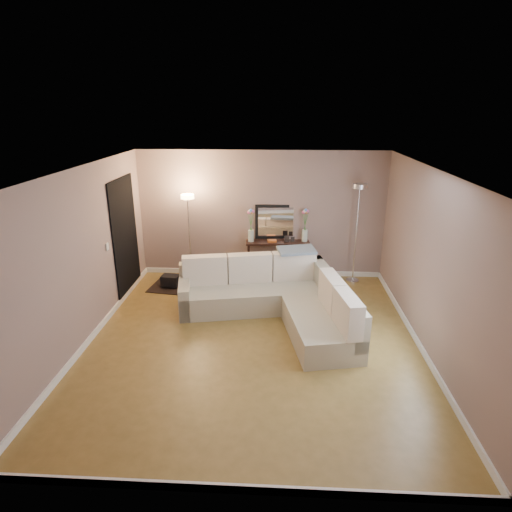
# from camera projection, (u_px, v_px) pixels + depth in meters

# --- Properties ---
(floor) EXTENTS (5.00, 5.50, 0.01)m
(floor) POSITION_uv_depth(u_px,v_px,m) (253.00, 341.00, 6.57)
(floor) COLOR olive
(floor) RESTS_ON ground
(ceiling) EXTENTS (5.00, 5.50, 0.01)m
(ceiling) POSITION_uv_depth(u_px,v_px,m) (253.00, 170.00, 5.70)
(ceiling) COLOR white
(ceiling) RESTS_ON ground
(wall_back) EXTENTS (5.00, 0.02, 2.60)m
(wall_back) POSITION_uv_depth(u_px,v_px,m) (261.00, 215.00, 8.73)
(wall_back) COLOR gray
(wall_back) RESTS_ON ground
(wall_front) EXTENTS (5.00, 0.02, 2.60)m
(wall_front) POSITION_uv_depth(u_px,v_px,m) (232.00, 376.00, 3.53)
(wall_front) COLOR gray
(wall_front) RESTS_ON ground
(wall_left) EXTENTS (0.02, 5.50, 2.60)m
(wall_left) POSITION_uv_depth(u_px,v_px,m) (82.00, 258.00, 6.26)
(wall_left) COLOR gray
(wall_left) RESTS_ON ground
(wall_right) EXTENTS (0.02, 5.50, 2.60)m
(wall_right) POSITION_uv_depth(u_px,v_px,m) (431.00, 265.00, 6.00)
(wall_right) COLOR gray
(wall_right) RESTS_ON ground
(baseboard_back) EXTENTS (5.00, 0.03, 0.10)m
(baseboard_back) POSITION_uv_depth(u_px,v_px,m) (261.00, 272.00, 9.12)
(baseboard_back) COLOR white
(baseboard_back) RESTS_ON ground
(baseboard_front) EXTENTS (5.00, 0.03, 0.10)m
(baseboard_front) POSITION_uv_depth(u_px,v_px,m) (235.00, 488.00, 3.97)
(baseboard_front) COLOR white
(baseboard_front) RESTS_ON ground
(baseboard_left) EXTENTS (0.03, 5.50, 0.10)m
(baseboard_left) POSITION_uv_depth(u_px,v_px,m) (95.00, 333.00, 6.68)
(baseboard_left) COLOR white
(baseboard_left) RESTS_ON ground
(baseboard_right) EXTENTS (0.03, 5.50, 0.10)m
(baseboard_right) POSITION_uv_depth(u_px,v_px,m) (418.00, 342.00, 6.42)
(baseboard_right) COLOR white
(baseboard_right) RESTS_ON ground
(doorway) EXTENTS (0.02, 1.20, 2.20)m
(doorway) POSITION_uv_depth(u_px,v_px,m) (125.00, 237.00, 7.93)
(doorway) COLOR black
(doorway) RESTS_ON ground
(switch_plate) EXTENTS (0.02, 0.08, 0.12)m
(switch_plate) POSITION_uv_depth(u_px,v_px,m) (107.00, 247.00, 7.09)
(switch_plate) COLOR white
(switch_plate) RESTS_ON ground
(sectional_sofa) EXTENTS (3.05, 2.64, 0.92)m
(sectional_sofa) POSITION_uv_depth(u_px,v_px,m) (277.00, 297.00, 7.24)
(sectional_sofa) COLOR #BDB399
(sectional_sofa) RESTS_ON floor
(throw_blanket) EXTENTS (0.74, 0.53, 0.09)m
(throw_blanket) POSITION_uv_depth(u_px,v_px,m) (297.00, 250.00, 7.70)
(throw_blanket) COLOR gray
(throw_blanket) RESTS_ON sectional_sofa
(console_table) EXTENTS (1.31, 0.44, 0.79)m
(console_table) POSITION_uv_depth(u_px,v_px,m) (274.00, 257.00, 8.83)
(console_table) COLOR black
(console_table) RESTS_ON floor
(leaning_mirror) EXTENTS (0.91, 0.11, 0.71)m
(leaning_mirror) POSITION_uv_depth(u_px,v_px,m) (277.00, 222.00, 8.75)
(leaning_mirror) COLOR black
(leaning_mirror) RESTS_ON console_table
(table_decor) EXTENTS (0.55, 0.13, 0.13)m
(table_decor) POSITION_uv_depth(u_px,v_px,m) (278.00, 240.00, 8.67)
(table_decor) COLOR orange
(table_decor) RESTS_ON console_table
(flower_vase_left) EXTENTS (0.15, 0.13, 0.68)m
(flower_vase_left) POSITION_uv_depth(u_px,v_px,m) (251.00, 228.00, 8.61)
(flower_vase_left) COLOR silver
(flower_vase_left) RESTS_ON console_table
(flower_vase_right) EXTENTS (0.15, 0.13, 0.68)m
(flower_vase_right) POSITION_uv_depth(u_px,v_px,m) (305.00, 227.00, 8.63)
(flower_vase_right) COLOR silver
(flower_vase_right) RESTS_ON console_table
(floor_lamp_lit) EXTENTS (0.29, 0.29, 1.79)m
(floor_lamp_lit) POSITION_uv_depth(u_px,v_px,m) (189.00, 221.00, 8.43)
(floor_lamp_lit) COLOR silver
(floor_lamp_lit) RESTS_ON floor
(floor_lamp_unlit) EXTENTS (0.32, 0.32, 2.01)m
(floor_lamp_unlit) POSITION_uv_depth(u_px,v_px,m) (358.00, 214.00, 8.32)
(floor_lamp_unlit) COLOR silver
(floor_lamp_unlit) RESTS_ON floor
(charcoal_rug) EXTENTS (1.28, 1.03, 0.02)m
(charcoal_rug) POSITION_uv_depth(u_px,v_px,m) (182.00, 286.00, 8.55)
(charcoal_rug) COLOR black
(charcoal_rug) RESTS_ON floor
(black_bag) EXTENTS (0.36, 0.28, 0.21)m
(black_bag) POSITION_uv_depth(u_px,v_px,m) (170.00, 280.00, 8.45)
(black_bag) COLOR black
(black_bag) RESTS_ON charcoal_rug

